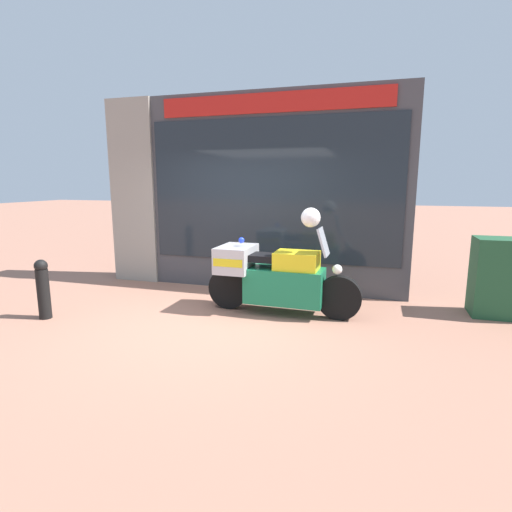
# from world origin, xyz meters

# --- Properties ---
(ground_plane) EXTENTS (60.00, 60.00, 0.00)m
(ground_plane) POSITION_xyz_m (0.00, 0.00, 0.00)
(ground_plane) COLOR #9E6B56
(shop_building) EXTENTS (5.50, 0.55, 3.42)m
(shop_building) POSITION_xyz_m (-0.40, 2.00, 1.72)
(shop_building) COLOR #424247
(shop_building) RESTS_ON ground
(window_display) EXTENTS (4.13, 0.30, 1.87)m
(window_display) POSITION_xyz_m (0.39, 2.03, 0.45)
(window_display) COLOR slate
(window_display) RESTS_ON ground
(paramedic_motorcycle) EXTENTS (2.29, 0.73, 1.29)m
(paramedic_motorcycle) POSITION_xyz_m (0.77, 0.66, 0.56)
(paramedic_motorcycle) COLOR black
(paramedic_motorcycle) RESTS_ON ground
(utility_cabinet) EXTENTS (0.88, 0.54, 1.13)m
(utility_cabinet) POSITION_xyz_m (3.99, 1.46, 0.57)
(utility_cabinet) COLOR #1E4C2D
(utility_cabinet) RESTS_ON ground
(white_helmet) EXTENTS (0.27, 0.27, 0.27)m
(white_helmet) POSITION_xyz_m (1.30, 0.65, 1.43)
(white_helmet) COLOR white
(white_helmet) RESTS_ON paramedic_motorcycle
(street_bollard) EXTENTS (0.18, 0.18, 0.85)m
(street_bollard) POSITION_xyz_m (-2.27, -0.53, 0.44)
(street_bollard) COLOR black
(street_bollard) RESTS_ON ground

